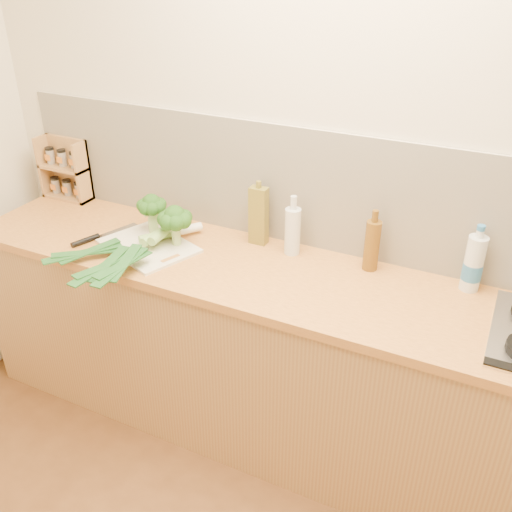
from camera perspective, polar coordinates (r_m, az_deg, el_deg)
The scene contains 14 objects.
room_shell at distance 2.47m, azimuth 7.51°, elevation 6.19°, with size 3.50×3.50×3.50m.
counter at distance 2.61m, azimuth 4.34°, elevation -10.77°, with size 3.20×0.62×0.90m.
chopping_board at distance 2.63m, azimuth -10.69°, elevation 1.00°, with size 0.41×0.31×0.01m, color beige.
broccoli_left at distance 2.68m, azimuth -10.39°, elevation 4.91°, with size 0.14×0.14×0.19m.
broccoli_right at distance 2.55m, azimuth -8.11°, elevation 3.70°, with size 0.16×0.16×0.19m.
leek_front at distance 2.62m, azimuth -11.18°, elevation 1.65°, with size 0.46×0.62×0.04m.
leek_mid at distance 2.56m, azimuth -11.14°, elevation 1.35°, with size 0.13×0.70×0.04m.
leek_back at distance 2.50m, azimuth -10.73°, elevation 1.18°, with size 0.12×0.62×0.04m.
chefs_knife at distance 2.75m, azimuth -15.93°, elevation 1.74°, with size 0.15×0.34×0.03m.
spice_rack at distance 3.21m, azimuth -18.39°, elevation 7.97°, with size 0.27×0.11×0.33m.
oil_tin at distance 2.56m, azimuth 0.26°, elevation 4.09°, with size 0.08×0.05×0.30m.
glass_bottle at distance 2.49m, azimuth 3.68°, elevation 2.60°, with size 0.07×0.07×0.27m.
amber_bottle at distance 2.41m, azimuth 11.52°, elevation 1.13°, with size 0.06×0.06×0.27m.
water_bottle at distance 2.38m, azimuth 20.90°, elevation -0.84°, with size 0.08×0.08×0.26m.
Camera 1 is at (0.70, -0.68, 2.13)m, focal length 40.00 mm.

